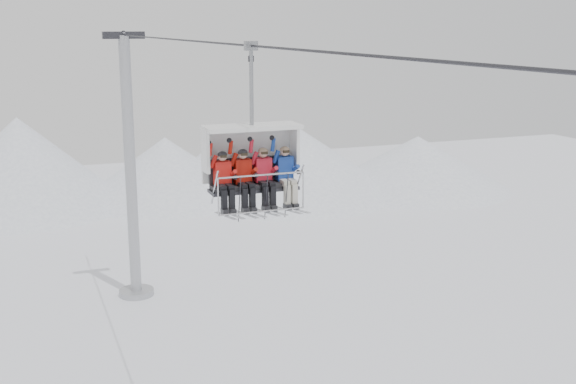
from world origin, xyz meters
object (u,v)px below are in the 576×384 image
object	(u,v)px
chairlift_carrier	(251,155)
skier_center_left	(244,177)
skier_center_right	(264,176)
lift_tower_right	(131,187)
skier_far_right	(286,174)
skier_far_left	(224,179)

from	to	relation	value
chairlift_carrier	skier_center_left	xyz separation A→B (m)	(-0.27, -0.30, -0.46)
skier_center_right	skier_center_left	bearing A→B (deg)	180.00
skier_center_left	chairlift_carrier	bearing A→B (deg)	48.45
lift_tower_right	skier_center_right	size ratio (longest dim) A/B	7.99
chairlift_carrier	skier_center_right	world-z (taller)	chairlift_carrier
skier_center_right	skier_far_right	bearing A→B (deg)	0.00
skier_far_right	chairlift_carrier	bearing A→B (deg)	159.46
skier_center_left	lift_tower_right	bearing A→B (deg)	89.22
chairlift_carrier	skier_center_right	distance (m)	0.61
skier_far_right	skier_center_left	bearing A→B (deg)	180.00
chairlift_carrier	skier_far_right	bearing A→B (deg)	-20.54
skier_far_left	skier_far_right	xyz separation A→B (m)	(1.59, 0.00, 0.01)
lift_tower_right	skier_center_right	bearing A→B (deg)	-89.28
lift_tower_right	chairlift_carrier	size ratio (longest dim) A/B	3.38
chairlift_carrier	skier_far_left	xyz separation A→B (m)	(-0.78, -0.31, -0.47)
lift_tower_right	skier_far_right	bearing A→B (deg)	-87.65
lift_tower_right	chairlift_carrier	xyz separation A→B (m)	(0.00, -19.46, 4.89)
skier_center_right	skier_far_right	size ratio (longest dim) A/B	1.00
skier_center_right	skier_far_right	distance (m)	0.56
lift_tower_right	skier_center_right	xyz separation A→B (m)	(0.25, -19.76, 4.42)
chairlift_carrier	skier_center_left	bearing A→B (deg)	-131.55
chairlift_carrier	skier_center_right	bearing A→B (deg)	-50.67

